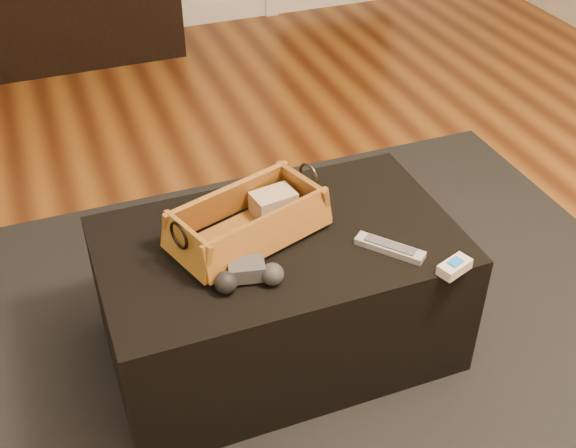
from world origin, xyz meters
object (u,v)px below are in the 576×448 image
object	(u,v)px
wicker_basket	(248,223)
silver_remote	(390,248)
tv_remote	(246,235)
game_controller	(248,275)
media_cabinet	(31,8)
cream_gadget	(455,267)
ottoman	(279,295)

from	to	relation	value
wicker_basket	silver_remote	world-z (taller)	wicker_basket
tv_remote	game_controller	size ratio (longest dim) A/B	1.24
tv_remote	wicker_basket	distance (m)	0.04
game_controller	media_cabinet	bearing A→B (deg)	97.34
tv_remote	silver_remote	distance (m)	0.39
game_controller	cream_gadget	xyz separation A→B (m)	(0.52, -0.15, -0.01)
wicker_basket	silver_remote	size ratio (longest dim) A/B	2.73
ottoman	wicker_basket	world-z (taller)	wicker_basket
tv_remote	game_controller	xyz separation A→B (m)	(-0.05, -0.16, 0.00)
ottoman	silver_remote	xyz separation A→B (m)	(0.26, -0.16, 0.22)
ottoman	cream_gadget	world-z (taller)	cream_gadget
silver_remote	cream_gadget	world-z (taller)	cream_gadget
ottoman	silver_remote	distance (m)	0.38
ottoman	game_controller	world-z (taller)	game_controller
media_cabinet	cream_gadget	world-z (taller)	media_cabinet
wicker_basket	silver_remote	distance (m)	0.39
media_cabinet	tv_remote	size ratio (longest dim) A/B	6.58
game_controller	cream_gadget	bearing A→B (deg)	-15.76
tv_remote	cream_gadget	size ratio (longest dim) A/B	2.24
wicker_basket	cream_gadget	bearing A→B (deg)	-35.80
ottoman	wicker_basket	xyz separation A→B (m)	(-0.08, 0.04, 0.26)
tv_remote	cream_gadget	bearing A→B (deg)	-57.82
media_cabinet	cream_gadget	xyz separation A→B (m)	(0.86, -2.77, 0.15)
cream_gadget	silver_remote	bearing A→B (deg)	130.75
media_cabinet	cream_gadget	size ratio (longest dim) A/B	14.71
tv_remote	game_controller	world-z (taller)	game_controller
media_cabinet	tv_remote	xyz separation A→B (m)	(0.38, -2.47, 0.16)
game_controller	silver_remote	distance (m)	0.40
media_cabinet	ottoman	world-z (taller)	media_cabinet
wicker_basket	cream_gadget	distance (m)	0.56
wicker_basket	cream_gadget	world-z (taller)	wicker_basket
silver_remote	media_cabinet	bearing A→B (deg)	105.65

